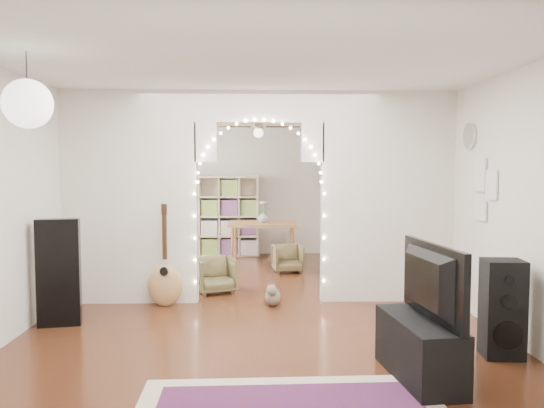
{
  "coord_description": "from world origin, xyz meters",
  "views": [
    {
      "loc": [
        -0.06,
        -6.8,
        1.74
      ],
      "look_at": [
        0.17,
        0.3,
        1.24
      ],
      "focal_mm": 35.0,
      "sensor_mm": 36.0,
      "label": 1
    }
  ],
  "objects_px": {
    "acoustic_guitar": "(165,269)",
    "dining_table": "(263,226)",
    "floor_speaker": "(502,309)",
    "dining_chair_right": "(288,259)",
    "bookcase": "(219,216)",
    "media_console": "(419,349)",
    "dining_chair_left": "(215,275)"
  },
  "relations": [
    {
      "from": "acoustic_guitar",
      "to": "dining_table",
      "type": "relative_size",
      "value": 0.88
    },
    {
      "from": "floor_speaker",
      "to": "dining_chair_right",
      "type": "xyz_separation_m",
      "value": [
        -1.72,
        4.0,
        -0.22
      ]
    },
    {
      "from": "floor_speaker",
      "to": "bookcase",
      "type": "relative_size",
      "value": 0.57
    },
    {
      "from": "acoustic_guitar",
      "to": "media_console",
      "type": "xyz_separation_m",
      "value": [
        2.47,
        -2.35,
        -0.22
      ]
    },
    {
      "from": "bookcase",
      "to": "media_console",
      "type": "bearing_deg",
      "value": -78.42
    },
    {
      "from": "dining_table",
      "to": "dining_chair_left",
      "type": "height_order",
      "value": "dining_table"
    },
    {
      "from": "bookcase",
      "to": "dining_chair_right",
      "type": "relative_size",
      "value": 3.2
    },
    {
      "from": "floor_speaker",
      "to": "dining_chair_left",
      "type": "relative_size",
      "value": 1.68
    },
    {
      "from": "floor_speaker",
      "to": "media_console",
      "type": "height_order",
      "value": "floor_speaker"
    },
    {
      "from": "dining_chair_left",
      "to": "dining_chair_right",
      "type": "height_order",
      "value": "dining_chair_left"
    },
    {
      "from": "media_console",
      "to": "acoustic_guitar",
      "type": "bearing_deg",
      "value": 129.85
    },
    {
      "from": "dining_chair_right",
      "to": "media_console",
      "type": "bearing_deg",
      "value": -86.17
    },
    {
      "from": "media_console",
      "to": "dining_table",
      "type": "relative_size",
      "value": 0.81
    },
    {
      "from": "media_console",
      "to": "dining_chair_right",
      "type": "distance_m",
      "value": 4.55
    },
    {
      "from": "dining_table",
      "to": "floor_speaker",
      "type": "bearing_deg",
      "value": -63.48
    },
    {
      "from": "floor_speaker",
      "to": "bookcase",
      "type": "height_order",
      "value": "bookcase"
    },
    {
      "from": "floor_speaker",
      "to": "dining_chair_right",
      "type": "relative_size",
      "value": 1.83
    },
    {
      "from": "bookcase",
      "to": "dining_chair_left",
      "type": "bearing_deg",
      "value": -94.3
    },
    {
      "from": "floor_speaker",
      "to": "media_console",
      "type": "relative_size",
      "value": 0.9
    },
    {
      "from": "media_console",
      "to": "dining_chair_right",
      "type": "xyz_separation_m",
      "value": [
        -0.8,
        4.48,
        -0.03
      ]
    },
    {
      "from": "bookcase",
      "to": "dining_chair_left",
      "type": "xyz_separation_m",
      "value": [
        0.14,
        -3.02,
        -0.54
      ]
    },
    {
      "from": "acoustic_guitar",
      "to": "media_console",
      "type": "bearing_deg",
      "value": -25.82
    },
    {
      "from": "dining_table",
      "to": "dining_chair_right",
      "type": "distance_m",
      "value": 0.92
    },
    {
      "from": "acoustic_guitar",
      "to": "dining_chair_left",
      "type": "relative_size",
      "value": 2.03
    },
    {
      "from": "acoustic_guitar",
      "to": "bookcase",
      "type": "height_order",
      "value": "bookcase"
    },
    {
      "from": "media_console",
      "to": "dining_table",
      "type": "bearing_deg",
      "value": 96.57
    },
    {
      "from": "floor_speaker",
      "to": "media_console",
      "type": "bearing_deg",
      "value": -146.51
    },
    {
      "from": "acoustic_guitar",
      "to": "dining_chair_left",
      "type": "bearing_deg",
      "value": 70.02
    },
    {
      "from": "dining_chair_left",
      "to": "dining_chair_right",
      "type": "bearing_deg",
      "value": 32.97
    },
    {
      "from": "acoustic_guitar",
      "to": "bookcase",
      "type": "relative_size",
      "value": 0.69
    },
    {
      "from": "media_console",
      "to": "dining_table",
      "type": "distance_m",
      "value": 5.32
    },
    {
      "from": "bookcase",
      "to": "dining_table",
      "type": "relative_size",
      "value": 1.27
    }
  ]
}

